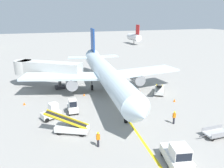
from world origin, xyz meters
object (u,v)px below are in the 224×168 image
belt_loader_aft_hold (159,89)px  safety_cone_nose_right (122,105)px  safety_cone_nose_left (84,94)px  safety_cone_tail_area (140,92)px  safety_cone_wingtip_right (24,104)px  pushback_tug (177,155)px  airliner (106,73)px  safety_cone_wingtip_left (174,100)px  baggage_cart_loaded (217,133)px  baggage_tug_near_wing (52,112)px  ground_crew_wing_walker (174,117)px  baggage_tug_by_cargo_door (73,107)px  belt_loader_forward_hold (71,127)px  ground_crew_marshaller (98,139)px  jet_bridge (43,69)px

belt_loader_aft_hold → safety_cone_nose_right: (-8.08, -3.14, -0.56)m
safety_cone_nose_left → safety_cone_nose_right: (4.36, -6.38, 0.00)m
belt_loader_aft_hold → safety_cone_tail_area: bearing=154.8°
safety_cone_wingtip_right → safety_cone_tail_area: 18.87m
pushback_tug → safety_cone_wingtip_right: pushback_tug is taller
airliner → safety_cone_wingtip_left: bearing=-42.3°
belt_loader_aft_hold → baggage_cart_loaded: (-1.32, -14.44, -0.31)m
airliner → baggage_tug_near_wing: bearing=-141.8°
baggage_tug_near_wing → ground_crew_wing_walker: bearing=-24.5°
ground_crew_wing_walker → safety_cone_tail_area: 11.70m
belt_loader_aft_hold → safety_cone_tail_area: 3.33m
baggage_tug_by_cargo_door → safety_cone_tail_area: bearing=19.1°
belt_loader_aft_hold → belt_loader_forward_hold: bearing=-153.4°
belt_loader_aft_hold → airliner: bearing=154.9°
safety_cone_nose_left → safety_cone_tail_area: size_ratio=1.00×
baggage_tug_near_wing → safety_cone_wingtip_right: baggage_tug_near_wing is taller
airliner → belt_loader_aft_hold: (8.41, -3.93, -2.64)m
belt_loader_forward_hold → ground_crew_wing_walker: size_ratio=2.96×
baggage_tug_by_cargo_door → safety_cone_tail_area: (12.38, 4.29, -0.71)m
airliner → safety_cone_nose_right: size_ratio=80.33×
belt_loader_forward_hold → ground_crew_wing_walker: bearing=-9.2°
pushback_tug → baggage_tug_near_wing: (-9.84, 13.31, -0.07)m
airliner → safety_cone_nose_right: bearing=-87.3°
airliner → safety_cone_wingtip_right: size_ratio=80.33×
baggage_cart_loaded → safety_cone_nose_left: baggage_cart_loaded is taller
baggage_cart_loaded → ground_crew_wing_walker: bearing=122.7°
safety_cone_wingtip_left → baggage_tug_by_cargo_door: bearing=175.8°
belt_loader_forward_hold → ground_crew_marshaller: bearing=-59.8°
belt_loader_forward_hold → safety_cone_wingtip_right: bearing=116.9°
baggage_tug_by_cargo_door → safety_cone_nose_right: bearing=-2.0°
belt_loader_aft_hold → ground_crew_wing_walker: size_ratio=2.87×
safety_cone_tail_area → safety_cone_wingtip_right: bearing=177.2°
airliner → baggage_cart_loaded: size_ratio=9.35×
safety_cone_nose_right → safety_cone_tail_area: same height
belt_loader_aft_hold → ground_crew_wing_walker: bearing=-111.5°
jet_bridge → belt_loader_aft_hold: bearing=-29.4°
safety_cone_nose_right → safety_cone_tail_area: bearing=41.7°
baggage_cart_loaded → airliner: bearing=111.1°
jet_bridge → safety_cone_wingtip_right: size_ratio=27.09×
safety_cone_wingtip_right → baggage_tug_by_cargo_door: bearing=-39.0°
pushback_tug → baggage_tug_by_cargo_door: size_ratio=1.60×
airliner → ground_crew_marshaller: 17.13m
baggage_tug_near_wing → safety_cone_wingtip_left: bearing=-0.8°
baggage_cart_loaded → baggage_tug_near_wing: bearing=147.7°
belt_loader_forward_hold → safety_cone_tail_area: belt_loader_forward_hold is taller
jet_bridge → belt_loader_aft_hold: (18.36, -10.34, -2.77)m
jet_bridge → safety_cone_nose_right: jet_bridge is taller
baggage_tug_by_cargo_door → ground_crew_wing_walker: 13.51m
pushback_tug → safety_cone_tail_area: 19.27m
jet_bridge → baggage_tug_near_wing: jet_bridge is taller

